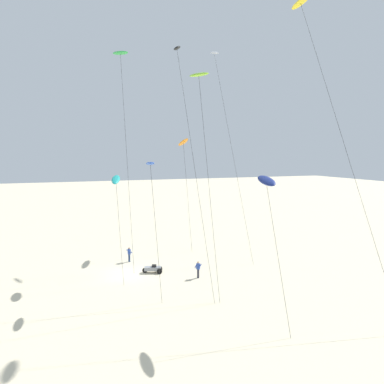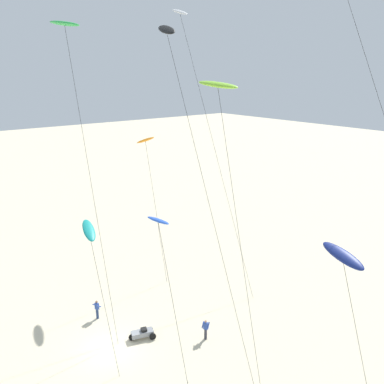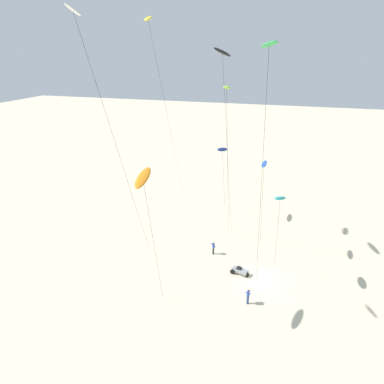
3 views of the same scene
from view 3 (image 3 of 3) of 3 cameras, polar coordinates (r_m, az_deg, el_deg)
ground_plane at (r=39.81m, az=11.33°, el=-13.72°), size 260.00×260.00×0.00m
kite_black at (r=33.92m, az=4.93°, el=20.97°), size 10.82×1.60×23.26m
kite_teal at (r=35.02m, az=13.93°, el=-1.04°), size 4.53×1.42×10.23m
kite_green at (r=27.34m, az=12.22°, el=21.59°), size 6.72×1.88×23.56m
kite_blue at (r=39.47m, az=11.46°, el=4.24°), size 4.35×0.59×11.61m
kite_white at (r=28.49m, az=-17.81°, el=24.04°), size 11.82×0.74×25.83m
kite_navy at (r=48.67m, az=4.90°, el=6.76°), size 4.91×1.46×10.81m
kite_lime at (r=38.72m, az=5.58°, el=16.08°), size 6.22×1.35×19.55m
kite_orange at (r=27.79m, az=-7.83°, el=2.13°), size 4.56×1.00×14.28m
kite_yellow at (r=43.27m, az=-6.89°, el=25.18°), size 13.33×1.02×26.42m
kite_flyer_nearest at (r=36.01m, az=8.94°, el=-16.10°), size 0.67×0.65×1.67m
kite_flyer_middle at (r=43.10m, az=3.44°, el=-8.85°), size 0.72×0.72×1.67m
beach_buggy at (r=40.17m, az=7.66°, el=-12.35°), size 1.40×2.13×0.82m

